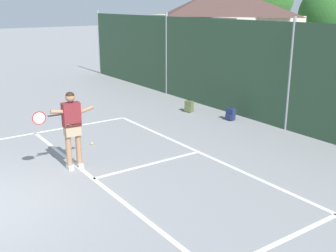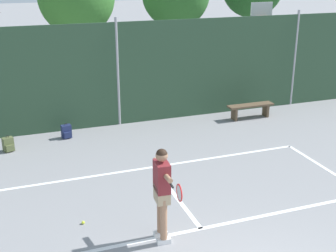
% 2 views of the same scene
% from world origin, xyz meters
% --- Properties ---
extents(court_markings, '(8.30, 11.10, 0.01)m').
position_xyz_m(court_markings, '(0.00, 0.65, 0.00)').
color(court_markings, white).
rests_on(court_markings, ground).
extents(chainlink_fence, '(26.09, 0.09, 3.41)m').
position_xyz_m(chainlink_fence, '(0.00, 9.00, 1.63)').
color(chainlink_fence, '#2D4C33').
rests_on(chainlink_fence, ground).
extents(clubhouse_building, '(7.39, 5.00, 4.66)m').
position_xyz_m(clubhouse_building, '(-8.43, 13.87, 2.41)').
color(clubhouse_building, beige).
rests_on(clubhouse_building, ground).
extents(tennis_player, '(0.29, 1.44, 1.85)m').
position_xyz_m(tennis_player, '(-0.83, 2.38, 1.11)').
color(tennis_player, silver).
rests_on(tennis_player, ground).
extents(tennis_ball, '(0.07, 0.07, 0.07)m').
position_xyz_m(tennis_ball, '(-2.15, 3.44, 0.03)').
color(tennis_ball, '#CCE033').
rests_on(tennis_ball, ground).
extents(backpack_olive, '(0.32, 0.31, 0.46)m').
position_xyz_m(backpack_olive, '(-3.44, 7.85, 0.19)').
color(backpack_olive, '#566038').
rests_on(backpack_olive, ground).
extents(backpack_navy, '(0.31, 0.28, 0.46)m').
position_xyz_m(backpack_navy, '(-1.79, 8.34, 0.19)').
color(backpack_navy, navy).
rests_on(backpack_navy, ground).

